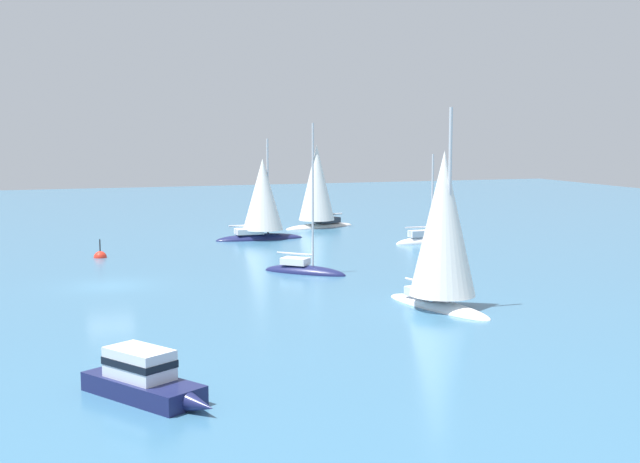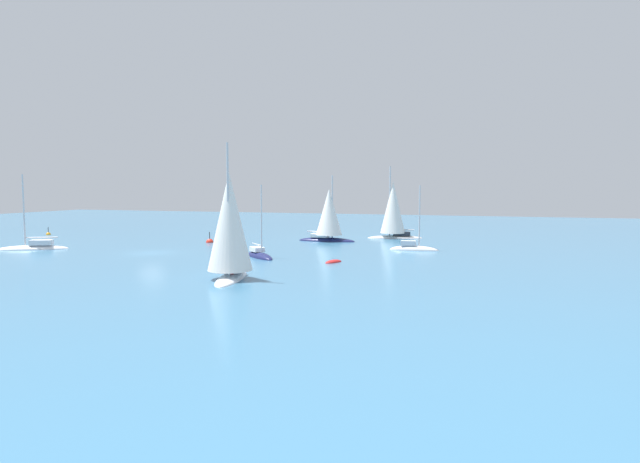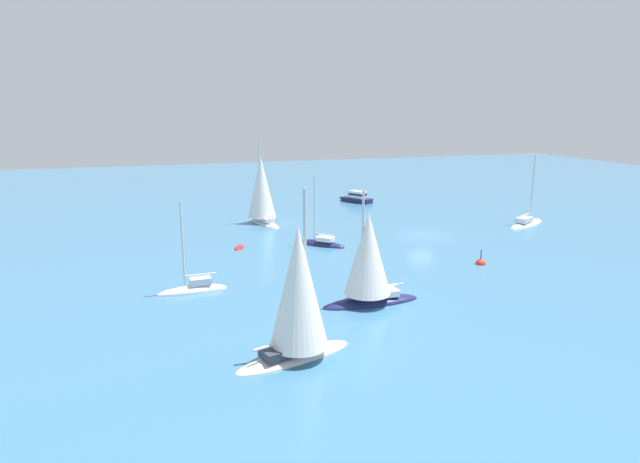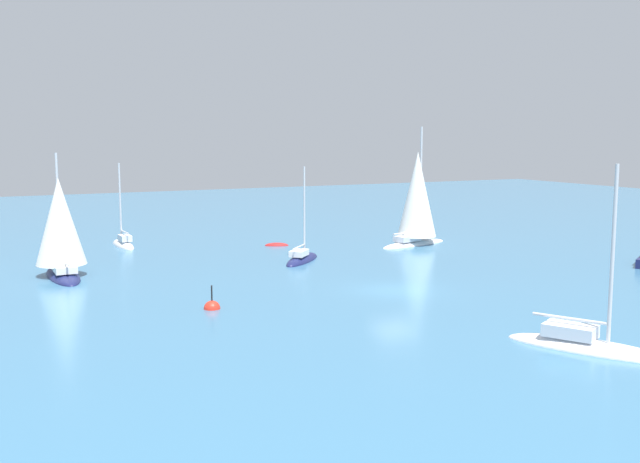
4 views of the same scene
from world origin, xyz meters
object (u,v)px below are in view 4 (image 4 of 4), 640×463
object	(u,v)px
sloop_1	(123,244)
ketch	(61,232)
dinghy	(277,246)
sloop_2	(417,200)
mooring_buoy	(212,309)
sailboat	(302,260)
yacht	(588,346)

from	to	relation	value
sloop_1	ketch	xyz separation A→B (m)	(-6.16, -11.11, 2.72)
dinghy	sloop_2	distance (m)	12.03
dinghy	sloop_2	bearing A→B (deg)	-179.03
dinghy	mooring_buoy	world-z (taller)	mooring_buoy
sloop_1	sailboat	world-z (taller)	sailboat
sailboat	mooring_buoy	world-z (taller)	sailboat
dinghy	sailboat	world-z (taller)	sailboat
sloop_2	ketch	size ratio (longest dim) A/B	1.20
dinghy	mooring_buoy	xyz separation A→B (m)	(-11.66, -18.66, 0.01)
dinghy	yacht	xyz separation A→B (m)	(0.20, -32.77, 0.15)
yacht	sailboat	xyz separation A→B (m)	(-1.51, 25.16, -0.04)
sloop_1	yacht	bearing A→B (deg)	-165.68
ketch	yacht	bearing A→B (deg)	-147.46
sloop_1	mooring_buoy	world-z (taller)	sloop_1
mooring_buoy	yacht	bearing A→B (deg)	-49.94
sloop_1	sloop_2	xyz separation A→B (m)	(21.79, -9.76, 3.49)
sailboat	dinghy	bearing A→B (deg)	34.66
sloop_2	mooring_buoy	distance (m)	26.60
yacht	sloop_2	xyz separation A→B (m)	(10.35, 28.28, 3.49)
dinghy	yacht	bearing A→B (deg)	114.36
sloop_2	mooring_buoy	world-z (taller)	sloop_2
yacht	mooring_buoy	distance (m)	18.44
sloop_1	dinghy	distance (m)	12.41
sloop_2	dinghy	bearing A→B (deg)	142.76
sailboat	ketch	bearing A→B (deg)	128.14
sloop_1	mooring_buoy	distance (m)	23.94
sloop_2	sailboat	world-z (taller)	sloop_2
yacht	ketch	world-z (taller)	ketch
sloop_1	ketch	bearing A→B (deg)	148.59
sloop_1	ketch	size ratio (longest dim) A/B	0.87
dinghy	yacht	world-z (taller)	yacht
sloop_1	sloop_2	size ratio (longest dim) A/B	0.72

